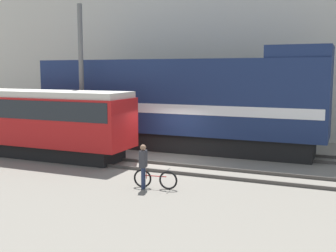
{
  "coord_description": "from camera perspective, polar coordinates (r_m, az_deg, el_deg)",
  "views": [
    {
      "loc": [
        7.98,
        -18.24,
        4.38
      ],
      "look_at": [
        0.28,
        -0.38,
        1.8
      ],
      "focal_mm": 45.0,
      "sensor_mm": 36.0,
      "label": 1
    }
  ],
  "objects": [
    {
      "name": "freight_locomotive",
      "position": [
        23.28,
        1.33,
        3.19
      ],
      "size": [
        16.08,
        3.04,
        5.56
      ],
      "color": "black",
      "rests_on": "ground"
    },
    {
      "name": "person",
      "position": [
        15.63,
        -3.38,
        -4.9
      ],
      "size": [
        0.27,
        0.39,
        1.67
      ],
      "color": "#232D4C",
      "rests_on": "ground"
    },
    {
      "name": "bicycle",
      "position": [
        15.79,
        -1.73,
        -7.21
      ],
      "size": [
        1.7,
        0.44,
        0.76
      ],
      "color": "black",
      "rests_on": "ground"
    },
    {
      "name": "building_backdrop",
      "position": [
        31.22,
        8.63,
        12.17
      ],
      "size": [
        46.31,
        6.0,
        13.87
      ],
      "color": "beige",
      "rests_on": "ground"
    },
    {
      "name": "track_near",
      "position": [
        19.14,
        -1.97,
        -5.46
      ],
      "size": [
        60.0,
        1.51,
        0.14
      ],
      "color": "#47423D",
      "rests_on": "ground"
    },
    {
      "name": "track_far",
      "position": [
        23.36,
        2.93,
        -3.08
      ],
      "size": [
        60.0,
        1.51,
        0.14
      ],
      "color": "#47423D",
      "rests_on": "ground"
    },
    {
      "name": "streetcar",
      "position": [
        22.18,
        -16.7,
        0.89
      ],
      "size": [
        9.63,
        2.54,
        3.37
      ],
      "color": "black",
      "rests_on": "ground"
    },
    {
      "name": "utility_pole_left",
      "position": [
        23.4,
        -11.65,
        6.33
      ],
      "size": [
        0.26,
        0.26,
        7.88
      ],
      "color": "#595959",
      "rests_on": "ground"
    },
    {
      "name": "ground_plane",
      "position": [
        20.39,
        -0.3,
        -4.85
      ],
      "size": [
        120.0,
        120.0,
        0.0
      ],
      "primitive_type": "plane",
      "color": "slate"
    }
  ]
}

